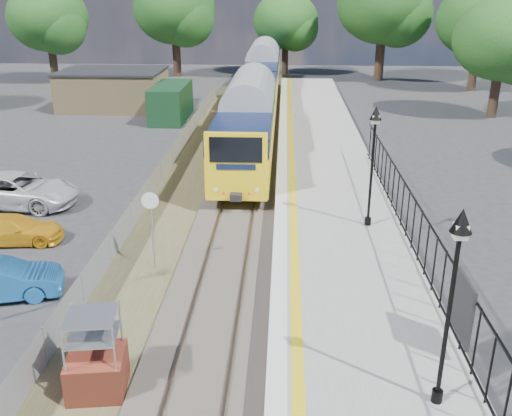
# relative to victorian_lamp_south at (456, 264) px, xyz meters

# --- Properties ---
(ground) EXTENTS (120.00, 120.00, 0.00)m
(ground) POSITION_rel_victorian_lamp_south_xyz_m (-5.50, 4.00, -4.30)
(ground) COLOR #2D2D30
(ground) RESTS_ON ground
(track_bed) EXTENTS (5.90, 80.00, 0.29)m
(track_bed) POSITION_rel_victorian_lamp_south_xyz_m (-5.97, 13.67, -4.21)
(track_bed) COLOR #473F38
(track_bed) RESTS_ON ground
(platform) EXTENTS (5.00, 70.00, 0.90)m
(platform) POSITION_rel_victorian_lamp_south_xyz_m (-1.30, 12.00, -3.85)
(platform) COLOR gray
(platform) RESTS_ON ground
(platform_edge) EXTENTS (0.90, 70.00, 0.01)m
(platform_edge) POSITION_rel_victorian_lamp_south_xyz_m (-3.36, 12.00, -3.39)
(platform_edge) COLOR silver
(platform_edge) RESTS_ON platform
(victorian_lamp_south) EXTENTS (0.44, 0.44, 4.60)m
(victorian_lamp_south) POSITION_rel_victorian_lamp_south_xyz_m (0.00, 0.00, 0.00)
(victorian_lamp_south) COLOR black
(victorian_lamp_south) RESTS_ON platform
(victorian_lamp_north) EXTENTS (0.44, 0.44, 4.60)m
(victorian_lamp_north) POSITION_rel_victorian_lamp_south_xyz_m (-0.20, 10.00, 0.00)
(victorian_lamp_north) COLOR black
(victorian_lamp_north) RESTS_ON platform
(palisade_fence) EXTENTS (0.12, 26.00, 2.00)m
(palisade_fence) POSITION_rel_victorian_lamp_south_xyz_m (1.05, 6.24, -2.46)
(palisade_fence) COLOR black
(palisade_fence) RESTS_ON platform
(wire_fence) EXTENTS (0.06, 52.00, 1.20)m
(wire_fence) POSITION_rel_victorian_lamp_south_xyz_m (-9.70, 16.00, -3.70)
(wire_fence) COLOR #999EA3
(wire_fence) RESTS_ON ground
(outbuilding) EXTENTS (10.80, 10.10, 3.12)m
(outbuilding) POSITION_rel_victorian_lamp_south_xyz_m (-16.41, 35.21, -2.78)
(outbuilding) COLOR tan
(outbuilding) RESTS_ON ground
(tree_line) EXTENTS (56.80, 43.80, 11.88)m
(tree_line) POSITION_rel_victorian_lamp_south_xyz_m (-4.10, 46.00, 2.31)
(tree_line) COLOR #332319
(tree_line) RESTS_ON ground
(train) EXTENTS (2.82, 40.83, 3.51)m
(train) POSITION_rel_victorian_lamp_south_xyz_m (-5.50, 33.27, -1.96)
(train) COLOR yellow
(train) RESTS_ON ground
(brick_plinth) EXTENTS (1.55, 1.55, 2.22)m
(brick_plinth) POSITION_rel_victorian_lamp_south_xyz_m (-8.00, 1.06, -3.23)
(brick_plinth) COLOR #983C26
(brick_plinth) RESTS_ON ground
(speed_sign) EXTENTS (0.59, 0.14, 2.96)m
(speed_sign) POSITION_rel_victorian_lamp_south_xyz_m (-8.00, 7.59, -2.26)
(speed_sign) COLOR #999EA3
(speed_sign) RESTS_ON ground
(car_yellow) EXTENTS (3.97, 1.98, 1.11)m
(car_yellow) POSITION_rel_victorian_lamp_south_xyz_m (-14.06, 9.66, -3.74)
(car_yellow) COLOR gold
(car_yellow) RESTS_ON ground
(car_white) EXTENTS (5.72, 3.02, 1.53)m
(car_white) POSITION_rel_victorian_lamp_south_xyz_m (-15.62, 13.62, -3.53)
(car_white) COLOR silver
(car_white) RESTS_ON ground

